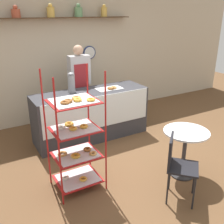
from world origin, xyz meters
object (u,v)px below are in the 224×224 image
cafe_table (185,143)px  coffee_carafe (71,83)px  pastry_rack (76,140)px  cafe_chair (177,161)px  person_worker (80,84)px  donut_tray_counter (110,88)px

cafe_table → coffee_carafe: (-0.97, 1.98, 0.58)m
pastry_rack → coffee_carafe: pastry_rack is taller
cafe_chair → coffee_carafe: 2.43m
person_worker → donut_tray_counter: (0.38, -0.61, 0.01)m
coffee_carafe → donut_tray_counter: coffee_carafe is taller
pastry_rack → donut_tray_counter: (1.25, 1.26, 0.22)m
cafe_table → coffee_carafe: 2.28m
person_worker → cafe_table: person_worker is taller
person_worker → coffee_carafe: 0.58m
person_worker → coffee_carafe: (-0.34, -0.43, 0.18)m
pastry_rack → person_worker: size_ratio=0.97×
cafe_chair → donut_tray_counter: bearing=40.4°
cafe_table → person_worker: bearing=104.6°
donut_tray_counter → cafe_table: bearing=-82.1°
cafe_chair → coffee_carafe: size_ratio=2.41×
pastry_rack → donut_tray_counter: bearing=45.2°
pastry_rack → cafe_table: bearing=-19.7°
cafe_chair → coffee_carafe: bearing=58.4°
person_worker → coffee_carafe: size_ratio=4.66×
coffee_carafe → donut_tray_counter: 0.76m
person_worker → donut_tray_counter: size_ratio=3.44×
cafe_chair → donut_tray_counter: 2.18m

